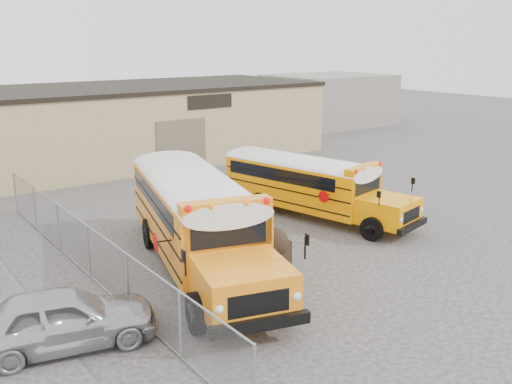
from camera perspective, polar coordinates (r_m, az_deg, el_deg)
ground at (r=19.65m, az=3.76°, el=-7.24°), size 120.00×120.00×0.00m
warehouse at (r=36.22m, az=-16.97°, el=6.33°), size 30.20×10.20×4.67m
chainlink_fence at (r=19.00m, az=-16.39°, el=-5.72°), size 0.07×18.07×1.81m
distant_building_right at (r=52.35m, az=7.24°, el=9.14°), size 10.00×8.00×4.40m
school_bus_left at (r=25.28m, az=-9.69°, el=2.01°), size 5.45×11.16×3.18m
school_bus_right at (r=28.05m, az=-3.70°, el=2.81°), size 4.10×9.24×2.63m
tarp_bundle at (r=19.07m, az=1.73°, el=-5.57°), size 1.07×1.04×1.42m
car_silver at (r=15.16m, az=-18.81°, el=-11.89°), size 4.85×2.85×1.55m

